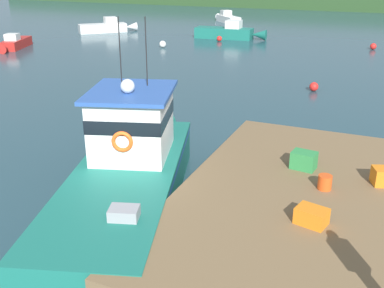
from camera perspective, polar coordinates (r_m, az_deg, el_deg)
ground_plane at (r=12.71m, az=-7.45°, el=-7.15°), size 200.00×200.00×0.00m
dock at (r=10.78m, az=15.00°, el=-6.81°), size 6.00×9.00×1.20m
main_fishing_boat at (r=12.16m, az=-7.83°, el=-3.24°), size 4.86×9.89×4.80m
crate_single_far at (r=9.54m, az=14.62°, el=-8.65°), size 0.69×0.57×0.34m
crate_single_by_cleat at (r=11.94m, az=13.70°, el=-1.97°), size 0.65×0.51×0.45m
bait_bucket at (r=11.01m, az=16.16°, el=-4.58°), size 0.32×0.32×0.34m
moored_boat_off_the_point at (r=41.00m, az=4.59°, el=13.66°), size 6.23×1.88×1.57m
moored_boat_outer_mooring at (r=52.90m, az=4.38°, el=15.30°), size 4.10×4.33×1.27m
moored_boat_mid_harbor at (r=38.41m, az=-21.14°, el=11.59°), size 2.52×4.56×1.16m
moored_boat_near_channel at (r=45.57m, az=-10.53°, el=14.08°), size 4.65×4.66×1.40m
mooring_buoy_channel_marker at (r=38.07m, az=21.57°, el=11.21°), size 0.47×0.47×0.47m
mooring_buoy_spare_mooring at (r=36.44m, az=-3.66°, el=12.27°), size 0.52×0.52×0.52m
mooring_buoy_inshore at (r=24.33m, az=14.89°, el=6.90°), size 0.46×0.46×0.46m
mooring_buoy_outer at (r=39.52m, az=3.41°, el=12.93°), size 0.44×0.44×0.44m
far_shoreline at (r=71.91m, az=19.43°, el=16.43°), size 120.00×8.00×2.40m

